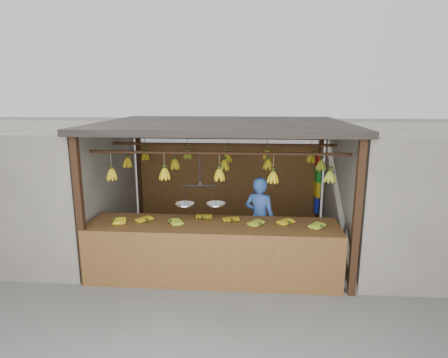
{
  "coord_description": "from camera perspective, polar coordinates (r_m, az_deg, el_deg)",
  "views": [
    {
      "loc": [
        0.51,
        -6.6,
        2.88
      ],
      "look_at": [
        0.0,
        0.3,
        1.3
      ],
      "focal_mm": 30.0,
      "sensor_mm": 36.0,
      "label": 1
    }
  ],
  "objects": [
    {
      "name": "vendor",
      "position": [
        6.59,
        5.44,
        -6.06
      ],
      "size": [
        0.65,
        0.55,
        1.5
      ],
      "primitive_type": "imported",
      "rotation": [
        0.0,
        0.0,
        2.73
      ],
      "color": "#3359A5",
      "rests_on": "ground"
    },
    {
      "name": "balance_scale",
      "position": [
        5.89,
        -3.62,
        -3.44
      ],
      "size": [
        0.77,
        0.33,
        0.83
      ],
      "color": "black",
      "rests_on": "ground"
    },
    {
      "name": "neighbor_left",
      "position": [
        7.97,
        -26.96,
        -1.11
      ],
      "size": [
        3.0,
        3.0,
        2.3
      ],
      "primitive_type": "cube",
      "color": "slate",
      "rests_on": "ground"
    },
    {
      "name": "hanging_bananas",
      "position": [
        6.74,
        -0.13,
        2.24
      ],
      "size": [
        3.65,
        2.24,
        0.35
      ],
      "color": "gold",
      "rests_on": "ground"
    },
    {
      "name": "stall",
      "position": [
        7.01,
        0.02,
        5.41
      ],
      "size": [
        4.3,
        3.3,
        2.4
      ],
      "color": "black",
      "rests_on": "ground"
    },
    {
      "name": "bag_bundles",
      "position": [
        8.29,
        14.04,
        -0.56
      ],
      "size": [
        0.08,
        0.26,
        1.27
      ],
      "color": "red",
      "rests_on": "ground"
    },
    {
      "name": "ground",
      "position": [
        7.22,
        -0.18,
        -10.64
      ],
      "size": [
        80.0,
        80.0,
        0.0
      ],
      "primitive_type": "plane",
      "color": "#5B5B57"
    },
    {
      "name": "neighbor_right",
      "position": [
        7.49,
        28.46,
        -2.08
      ],
      "size": [
        3.0,
        3.0,
        2.3
      ],
      "primitive_type": "cube",
      "color": "slate",
      "rests_on": "ground"
    },
    {
      "name": "counter",
      "position": [
        5.81,
        -1.83,
        -8.96
      ],
      "size": [
        3.92,
        0.89,
        0.96
      ],
      "color": "brown",
      "rests_on": "ground"
    }
  ]
}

